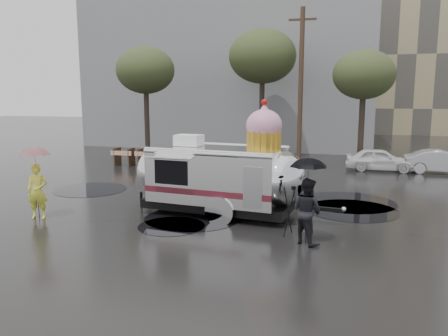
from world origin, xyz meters
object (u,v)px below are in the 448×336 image
(person_left, at_px, (37,191))
(tripod, at_px, (293,207))
(person_right, at_px, (307,211))
(airstream_trailer, at_px, (221,174))

(person_left, relative_size, tripod, 1.23)
(person_right, xyz_separation_m, tripod, (-0.44, 0.56, -0.05))
(person_right, bearing_deg, airstream_trailer, -0.32)
(person_left, bearing_deg, tripod, -15.08)
(airstream_trailer, xyz_separation_m, person_right, (3.07, -2.29, -0.48))
(airstream_trailer, height_order, person_right, airstream_trailer)
(airstream_trailer, bearing_deg, person_left, -153.22)
(person_left, bearing_deg, airstream_trailer, 2.99)
(airstream_trailer, relative_size, person_left, 4.05)
(tripod, bearing_deg, person_left, 171.62)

